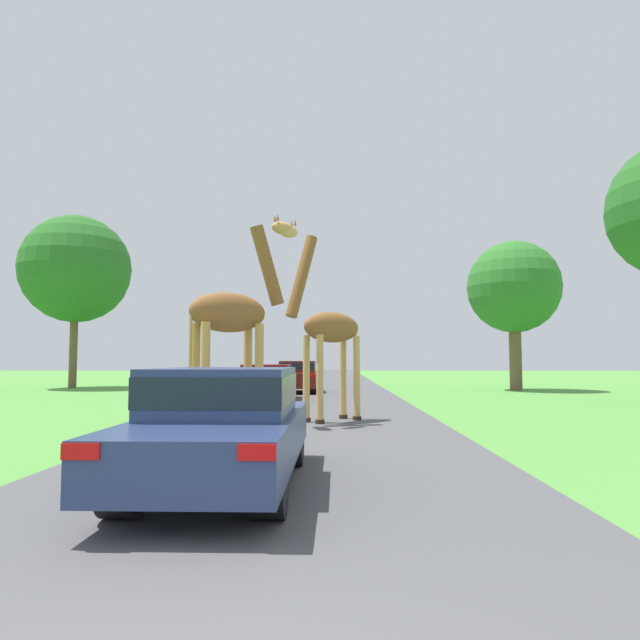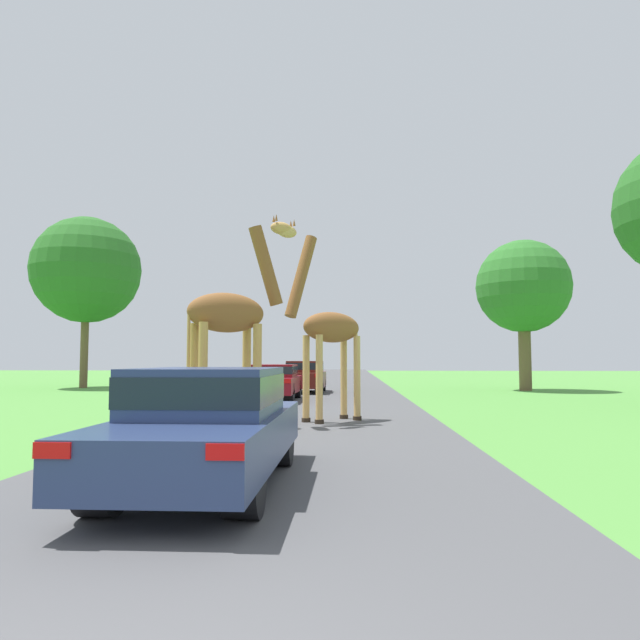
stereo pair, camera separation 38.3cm
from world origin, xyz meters
The scene contains 8 objects.
road centered at (0.00, 30.00, 0.00)m, with size 6.61×120.00×0.00m.
giraffe_near_road centered at (0.51, 12.41, 2.28)m, with size 2.18×2.07×4.89m.
giraffe_companion centered at (-1.53, 10.73, 2.39)m, with size 2.34×1.82×4.94m.
car_lead_maroon centered at (-0.62, 5.14, 0.77)m, with size 1.75×4.60×1.42m.
car_queue_right centered at (-1.88, 19.85, 0.74)m, with size 1.91×4.55×1.35m.
car_queue_left centered at (-1.06, 25.05, 0.77)m, with size 1.81×4.05×1.47m.
tree_left_edge centered at (9.75, 27.16, 5.17)m, with size 4.65×4.65×7.54m.
tree_centre_back centered at (-13.54, 28.78, 6.48)m, with size 5.87×5.87×9.44m.
Camera 1 is at (0.74, -1.78, 1.52)m, focal length 32.00 mm.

